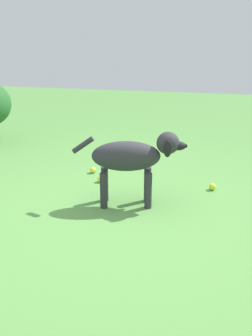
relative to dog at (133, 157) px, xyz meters
The scene contains 5 objects.
ground 0.47m from the dog, 163.66° to the left, with size 14.00×14.00×0.00m, color #548C42.
dog is the anchor object (origin of this frame).
tennis_ball_0 0.91m from the dog, 54.01° to the right, with size 0.07×0.07×0.07m, color #C5DC2B.
tennis_ball_1 0.96m from the dog, 41.09° to the left, with size 0.07×0.07×0.07m, color #CDE340.
tennis_ball_2 0.72m from the dog, 44.28° to the left, with size 0.07×0.07×0.07m, color yellow.
Camera 1 is at (-2.72, -0.71, 1.39)m, focal length 40.57 mm.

